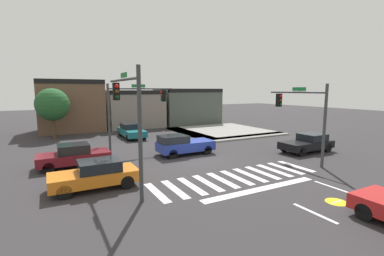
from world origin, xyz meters
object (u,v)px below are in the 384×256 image
(car_blue, at_px, (183,145))
(car_teal, at_px, (131,131))
(traffic_signal_southwest, at_px, (128,107))
(car_black, at_px, (308,143))
(traffic_signal_northwest, at_px, (135,104))
(roadside_tree, at_px, (52,105))
(car_maroon, at_px, (74,156))
(traffic_signal_southeast, at_px, (302,109))
(car_orange, at_px, (96,174))

(car_blue, relative_size, car_teal, 0.90)
(traffic_signal_southwest, bearing_deg, car_black, -85.12)
(traffic_signal_northwest, relative_size, roadside_tree, 1.08)
(traffic_signal_northwest, relative_size, car_blue, 1.28)
(traffic_signal_southwest, relative_size, car_maroon, 1.36)
(traffic_signal_northwest, height_order, car_black, traffic_signal_northwest)
(car_maroon, bearing_deg, traffic_signal_southeast, -23.00)
(traffic_signal_southwest, xyz_separation_m, car_black, (14.44, 1.23, -3.30))
(roadside_tree, bearing_deg, car_black, -42.94)
(car_orange, bearing_deg, roadside_tree, -85.30)
(traffic_signal_southeast, xyz_separation_m, car_black, (2.83, 1.60, -2.82))
(traffic_signal_northwest, relative_size, car_black, 1.25)
(traffic_signal_northwest, height_order, traffic_signal_southeast, traffic_signal_northwest)
(car_teal, bearing_deg, car_orange, -22.57)
(roadside_tree, bearing_deg, traffic_signal_northwest, -57.98)
(traffic_signal_southeast, relative_size, car_teal, 1.11)
(roadside_tree, bearing_deg, traffic_signal_southeast, -50.73)
(traffic_signal_southeast, bearing_deg, roadside_tree, 39.27)
(traffic_signal_southwest, relative_size, car_black, 1.36)
(car_maroon, xyz_separation_m, roadside_tree, (-0.78, 11.88, 2.66))
(car_black, bearing_deg, traffic_signal_southeast, 29.42)
(traffic_signal_northwest, bearing_deg, car_blue, -50.44)
(car_blue, height_order, roadside_tree, roadside_tree)
(car_maroon, relative_size, roadside_tree, 0.86)
(car_blue, distance_m, roadside_tree, 15.00)
(car_orange, bearing_deg, traffic_signal_northwest, -119.89)
(traffic_signal_southeast, relative_size, car_orange, 1.26)
(car_maroon, distance_m, car_teal, 10.67)
(traffic_signal_northwest, bearing_deg, traffic_signal_southwest, -108.78)
(car_maroon, xyz_separation_m, car_teal, (6.14, 8.73, 0.00))
(traffic_signal_northwest, height_order, car_teal, traffic_signal_northwest)
(traffic_signal_southeast, distance_m, roadside_tree, 22.84)
(car_blue, xyz_separation_m, car_teal, (-1.36, 9.09, -0.05))
(traffic_signal_southwest, height_order, roadside_tree, traffic_signal_southwest)
(car_orange, relative_size, car_teal, 0.88)
(car_black, xyz_separation_m, car_orange, (-15.93, -0.45, -0.00))
(traffic_signal_southwest, height_order, car_teal, traffic_signal_southwest)
(car_black, bearing_deg, car_maroon, -14.30)
(car_maroon, bearing_deg, car_blue, -2.72)
(car_black, height_order, car_blue, car_blue)
(traffic_signal_southwest, xyz_separation_m, car_orange, (-1.49, 0.78, -3.30))
(traffic_signal_southeast, distance_m, car_maroon, 15.12)
(traffic_signal_southwest, bearing_deg, car_maroon, 20.81)
(car_orange, bearing_deg, car_teal, -112.57)
(car_black, relative_size, car_teal, 0.92)
(traffic_signal_southeast, relative_size, car_maroon, 1.21)
(traffic_signal_northwest, distance_m, car_maroon, 6.39)
(traffic_signal_southwest, xyz_separation_m, car_maroon, (-2.07, 5.44, -3.29))
(traffic_signal_southwest, xyz_separation_m, roadside_tree, (-2.85, 17.31, -0.63))
(traffic_signal_northwest, relative_size, traffic_signal_southeast, 1.03)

